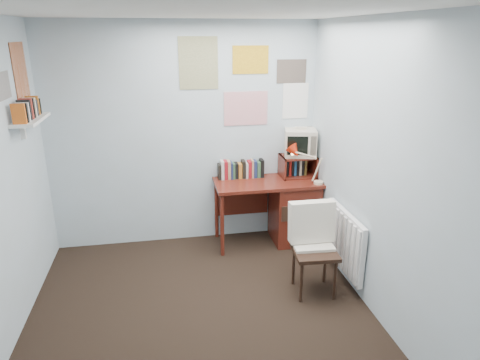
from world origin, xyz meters
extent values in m
plane|color=black|center=(0.00, 0.00, 0.00)|extent=(3.50, 3.50, 0.00)
cube|color=#A4B6BC|center=(0.00, 1.75, 1.25)|extent=(3.00, 0.02, 2.50)
cube|color=#A4B6BC|center=(1.50, 0.00, 1.25)|extent=(0.02, 3.50, 2.50)
cube|color=white|center=(0.00, 0.00, 2.50)|extent=(3.00, 3.50, 0.02)
cube|color=#5F2015|center=(0.90, 1.48, 0.74)|extent=(1.20, 0.55, 0.03)
cube|color=#5F2015|center=(1.23, 1.48, 0.36)|extent=(0.50, 0.50, 0.72)
cylinder|color=#5F2015|center=(0.34, 1.24, 0.36)|extent=(0.04, 0.04, 0.72)
cylinder|color=#5F2015|center=(0.34, 1.71, 0.36)|extent=(0.04, 0.04, 0.72)
cube|color=#5F2015|center=(0.65, 1.73, 0.42)|extent=(0.64, 0.02, 0.30)
cube|color=black|center=(1.09, 0.38, 0.42)|extent=(0.46, 0.44, 0.84)
cube|color=red|center=(1.44, 1.29, 0.95)|extent=(0.31, 0.28, 0.39)
cube|color=#5F2015|center=(1.29, 1.59, 0.89)|extent=(0.40, 0.30, 0.25)
cube|color=beige|center=(1.31, 1.61, 1.18)|extent=(0.42, 0.40, 0.33)
cube|color=#5F2015|center=(0.66, 1.66, 0.87)|extent=(0.60, 0.14, 0.22)
cube|color=white|center=(1.46, 0.55, 0.42)|extent=(0.09, 0.80, 0.60)
cube|color=white|center=(-1.40, 1.10, 1.62)|extent=(0.20, 0.62, 0.24)
cube|color=white|center=(0.70, 1.74, 1.85)|extent=(1.20, 0.01, 0.90)
cube|color=white|center=(-1.49, 1.10, 2.00)|extent=(0.01, 0.70, 0.60)
camera|label=1|loc=(-0.25, -2.98, 2.36)|focal=32.00mm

